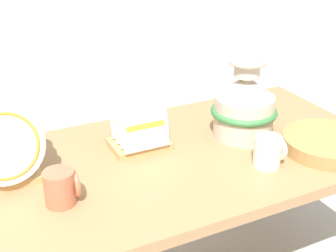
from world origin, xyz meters
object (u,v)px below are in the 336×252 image
dish_rack_square_plates (138,130)px  mug_terracotta_glaze (61,187)px  mug_cream_glaze (269,151)px  dish_rack_round_plates (3,150)px  wicker_charger_stack (327,143)px  ceramic_vase (244,104)px

dish_rack_square_plates → mug_terracotta_glaze: size_ratio=1.90×
dish_rack_square_plates → mug_cream_glaze: dish_rack_square_plates is taller
mug_terracotta_glaze → mug_cream_glaze: bearing=-7.3°
dish_rack_round_plates → dish_rack_square_plates: (0.42, 0.03, -0.04)m
dish_rack_square_plates → wicker_charger_stack: bearing=-27.7°
wicker_charger_stack → mug_terracotta_glaze: (-0.85, 0.08, 0.03)m
mug_cream_glaze → wicker_charger_stack: bearing=-0.9°
ceramic_vase → mug_terracotta_glaze: bearing=-169.2°
ceramic_vase → mug_cream_glaze: 0.22m
dish_rack_square_plates → ceramic_vase: bearing=-12.1°
wicker_charger_stack → mug_terracotta_glaze: size_ratio=3.00×
wicker_charger_stack → mug_cream_glaze: (-0.23, 0.00, 0.03)m
ceramic_vase → mug_cream_glaze: size_ratio=2.84×
dish_rack_square_plates → mug_terracotta_glaze: dish_rack_square_plates is taller
dish_rack_square_plates → mug_cream_glaze: 0.42m
ceramic_vase → dish_rack_square_plates: ceramic_vase is taller
mug_terracotta_glaze → mug_cream_glaze: same height
dish_rack_round_plates → mug_terracotta_glaze: 0.22m
mug_cream_glaze → dish_rack_square_plates: bearing=137.6°
wicker_charger_stack → mug_cream_glaze: size_ratio=3.00×
dish_rack_round_plates → mug_cream_glaze: size_ratio=2.52×
ceramic_vase → dish_rack_round_plates: 0.78m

